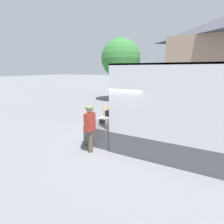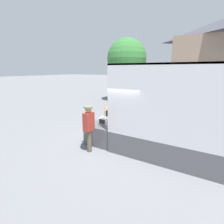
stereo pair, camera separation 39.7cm
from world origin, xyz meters
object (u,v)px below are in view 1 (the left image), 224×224
(worker_person, at_px, (90,124))
(microwave, at_px, (105,121))
(street_tree, at_px, (121,59))
(box_truck, at_px, (213,136))
(portable_generator, at_px, (113,115))

(worker_person, bearing_deg, microwave, 88.81)
(microwave, height_order, street_tree, street_tree)
(microwave, relative_size, worker_person, 0.25)
(box_truck, height_order, worker_person, box_truck)
(box_truck, bearing_deg, worker_person, -160.92)
(microwave, xyz_separation_m, portable_generator, (-0.02, 0.72, 0.09))
(box_truck, bearing_deg, street_tree, 130.37)
(portable_generator, bearing_deg, worker_person, -90.14)
(microwave, bearing_deg, worker_person, -91.19)
(worker_person, bearing_deg, street_tree, 110.07)
(portable_generator, relative_size, worker_person, 0.41)
(box_truck, xyz_separation_m, street_tree, (-8.13, 9.56, 3.24))
(microwave, relative_size, portable_generator, 0.61)
(box_truck, height_order, portable_generator, box_truck)
(portable_generator, xyz_separation_m, street_tree, (-4.02, 9.17, 3.12))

